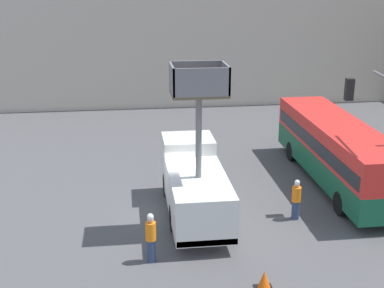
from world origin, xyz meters
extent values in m
plane|color=#4C4C4F|center=(0.00, 0.00, 0.00)|extent=(120.00, 120.00, 0.00)
cube|color=#BCB2A3|center=(0.00, 23.50, 5.67)|extent=(44.00, 10.00, 11.35)
cube|color=silver|center=(1.01, 1.68, 1.67)|extent=(2.30, 2.09, 2.35)
cube|color=silver|center=(1.01, -1.80, 1.38)|extent=(2.30, 4.87, 1.78)
cube|color=red|center=(1.01, -4.19, 0.64)|extent=(2.25, 0.10, 0.24)
cylinder|color=black|center=(0.02, 1.68, 0.55)|extent=(0.30, 1.09, 1.09)
cylinder|color=black|center=(2.01, 1.68, 0.55)|extent=(0.30, 1.09, 1.09)
cylinder|color=black|center=(0.02, -1.80, 0.55)|extent=(0.30, 1.09, 1.09)
cylinder|color=black|center=(2.01, -1.80, 0.55)|extent=(0.30, 1.09, 1.09)
cylinder|color=slate|center=(1.01, -1.80, 3.94)|extent=(0.24, 0.24, 3.33)
cube|color=brown|center=(1.01, -1.80, 5.65)|extent=(2.10, 1.70, 0.10)
cube|color=slate|center=(0.00, -1.80, 6.23)|extent=(0.08, 1.70, 1.05)
cube|color=slate|center=(2.03, -1.80, 6.23)|extent=(0.08, 1.70, 1.05)
cube|color=slate|center=(1.01, -0.99, 6.23)|extent=(2.10, 0.08, 1.05)
cube|color=slate|center=(1.01, -2.61, 6.23)|extent=(2.10, 0.08, 1.05)
cube|color=#145638|center=(8.39, 2.27, 1.04)|extent=(2.52, 11.31, 1.19)
cube|color=red|center=(8.39, 2.27, 2.36)|extent=(2.52, 11.31, 1.45)
cube|color=black|center=(8.39, 2.27, 2.14)|extent=(2.54, 10.86, 0.64)
cylinder|color=black|center=(7.28, 5.78, 0.52)|extent=(0.30, 1.05, 1.05)
cylinder|color=black|center=(9.50, 5.78, 0.52)|extent=(0.30, 1.05, 1.05)
cylinder|color=black|center=(7.28, -1.24, 0.52)|extent=(0.30, 1.05, 1.05)
cube|color=black|center=(7.33, -0.92, 5.45)|extent=(0.35, 0.35, 0.90)
sphere|color=red|center=(7.33, -0.92, 5.70)|extent=(0.20, 0.20, 0.20)
cylinder|color=navy|center=(-1.02, -4.13, 0.43)|extent=(0.32, 0.32, 0.87)
cylinder|color=orange|center=(-1.02, -4.13, 1.21)|extent=(0.38, 0.38, 0.69)
sphere|color=tan|center=(-1.02, -4.13, 1.67)|extent=(0.23, 0.23, 0.23)
sphere|color=white|center=(-1.02, -4.13, 1.77)|extent=(0.25, 0.25, 0.25)
cylinder|color=navy|center=(5.23, -1.40, 0.41)|extent=(0.32, 0.32, 0.81)
cylinder|color=orange|center=(5.23, -1.40, 1.13)|extent=(0.38, 0.38, 0.64)
sphere|color=tan|center=(5.23, -1.40, 1.56)|extent=(0.22, 0.22, 0.22)
sphere|color=white|center=(5.23, -1.40, 1.66)|extent=(0.23, 0.23, 0.23)
cone|color=#F25B0F|center=(2.57, -6.42, 0.35)|extent=(0.49, 0.49, 0.69)
camera|label=1|loc=(-1.70, -21.32, 10.05)|focal=50.00mm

